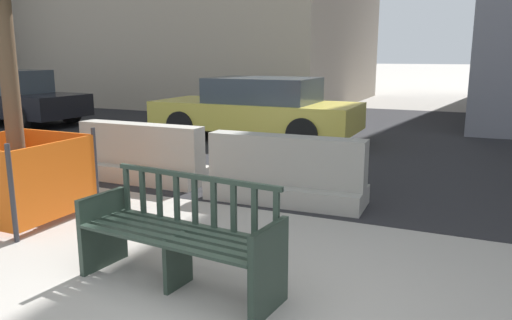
% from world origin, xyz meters
% --- Properties ---
extents(street_asphalt, '(120.00, 12.00, 0.01)m').
position_xyz_m(street_asphalt, '(0.00, 8.70, 0.00)').
color(street_asphalt, black).
rests_on(street_asphalt, ground).
extents(street_bench, '(1.73, 0.68, 0.88)m').
position_xyz_m(street_bench, '(-0.59, 0.59, 0.40)').
color(street_bench, '#28382D').
rests_on(street_bench, ground).
extents(jersey_barrier_centre, '(2.02, 0.75, 0.84)m').
position_xyz_m(jersey_barrier_centre, '(-0.68, 3.14, 0.34)').
color(jersey_barrier_centre, gray).
rests_on(jersey_barrier_centre, ground).
extents(jersey_barrier_left, '(2.00, 0.69, 0.84)m').
position_xyz_m(jersey_barrier_left, '(-3.00, 3.29, 0.34)').
color(jersey_barrier_left, '#9E998E').
rests_on(jersey_barrier_left, ground).
extents(construction_fence, '(1.21, 1.21, 0.99)m').
position_xyz_m(construction_fence, '(-3.19, 1.32, 0.49)').
color(construction_fence, '#2D2D33').
rests_on(construction_fence, ground).
extents(car_taxi_near, '(4.43, 1.91, 1.34)m').
position_xyz_m(car_taxi_near, '(-2.92, 7.29, 0.68)').
color(car_taxi_near, '#DBC64C').
rests_on(car_taxi_near, ground).
extents(car_sedan_far, '(4.28, 1.93, 1.42)m').
position_xyz_m(car_sedan_far, '(-9.99, 6.85, 0.70)').
color(car_sedan_far, black).
rests_on(car_sedan_far, ground).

